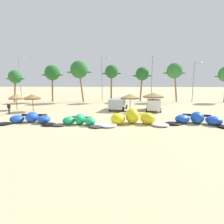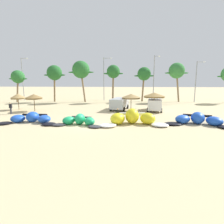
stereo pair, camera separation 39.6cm
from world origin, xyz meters
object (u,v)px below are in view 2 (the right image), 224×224
object	(u,v)px
parked_car_second	(120,103)
palm_center_left	(113,72)
lamppost_west	(23,77)
palm_left	(54,73)
lamppost_east	(197,80)
palm_right_of_gap	(177,71)
palm_center_right	(144,74)
kite_left	(31,119)
palm_leftmost	(18,77)
beach_umbrella_middle	(34,97)
beach_umbrella_near_van	(18,96)
person_by_umbrellas	(11,108)
lamppost_east_center	(154,77)
parked_van	(155,104)
lamppost_west_center	(105,77)
palm_left_of_gap	(81,70)
beach_umbrella_near_palms	(131,96)
kite_left_of_center	(79,121)
kite_center	(133,118)
person_near_kites	(118,115)
kite_right_of_center	(198,120)
beach_umbrella_outermost	(154,95)

from	to	relation	value
parked_car_second	palm_center_left	size ratio (longest dim) A/B	0.64
parked_car_second	lamppost_west	distance (m)	27.11
palm_left	lamppost_east	xyz separation A→B (m)	(30.94, 1.49, -1.40)
palm_right_of_gap	lamppost_west	xyz separation A→B (m)	(-35.39, 0.08, -1.23)
palm_left	palm_center_right	size ratio (longest dim) A/B	1.05
kite_left	palm_leftmost	size ratio (longest dim) A/B	1.00
beach_umbrella_middle	beach_umbrella_near_van	bearing A→B (deg)	159.06
person_by_umbrellas	lamppost_east	size ratio (longest dim) A/B	0.19
palm_center_right	lamppost_east_center	world-z (taller)	lamppost_east_center
parked_van	palm_right_of_gap	size ratio (longest dim) A/B	0.59
palm_left	lamppost_west_center	bearing A→B (deg)	20.77
palm_right_of_gap	lamppost_east	world-z (taller)	lamppost_east
kite_left	parked_van	world-z (taller)	parked_van
palm_left_of_gap	palm_center_left	xyz separation A→B (m)	(7.00, 0.38, -0.49)
palm_center_right	palm_right_of_gap	size ratio (longest dim) A/B	0.90
lamppost_west	beach_umbrella_near_van	bearing A→B (deg)	-62.65
person_by_umbrellas	beach_umbrella_near_palms	bearing A→B (deg)	15.24
kite_left	palm_right_of_gap	xyz separation A→B (m)	(21.18, 22.80, 6.31)
kite_left_of_center	person_by_umbrellas	xyz separation A→B (m)	(-11.22, 5.43, 0.38)
beach_umbrella_near_palms	palm_center_right	distance (m)	14.55
person_by_umbrellas	palm_left_of_gap	world-z (taller)	palm_left_of_gap
palm_leftmost	beach_umbrella_middle	bearing A→B (deg)	-50.42
kite_center	lamppost_east	size ratio (longest dim) A/B	0.84
palm_center_left	palm_right_of_gap	xyz separation A→B (m)	(13.76, 1.76, 0.27)
kite_left_of_center	lamppost_west	bearing A→B (deg)	130.16
lamppost_west_center	beach_umbrella_near_van	bearing A→B (deg)	-126.51
beach_umbrella_near_palms	person_near_kites	xyz separation A→B (m)	(-1.59, -8.49, -1.42)
palm_leftmost	kite_right_of_center	bearing A→B (deg)	-30.30
lamppost_east	palm_center_left	bearing A→B (deg)	-176.06
kite_left	person_by_umbrellas	distance (m)	7.40
kite_center	lamppost_west	world-z (taller)	lamppost_west
kite_left_of_center	lamppost_east	xyz separation A→B (m)	(19.71, 22.88, 4.46)
parked_van	lamppost_east	size ratio (longest dim) A/B	0.57
person_by_umbrellas	palm_leftmost	bearing A→B (deg)	117.78
beach_umbrella_outermost	palm_left	bearing A→B (deg)	148.55
lamppost_west_center	lamppost_east	world-z (taller)	lamppost_west_center
beach_umbrella_middle	palm_center_left	world-z (taller)	palm_center_left
kite_center	palm_center_right	distance (m)	23.71
beach_umbrella_near_van	lamppost_east	bearing A→B (deg)	22.80
kite_center	palm_left	bearing A→B (deg)	129.30
palm_right_of_gap	lamppost_west_center	xyz separation A→B (m)	(-16.17, 2.01, -1.15)
kite_left	beach_umbrella_near_palms	world-z (taller)	beach_umbrella_near_palms
person_by_umbrellas	palm_left_of_gap	size ratio (longest dim) A/B	0.18
kite_right_of_center	person_by_umbrellas	size ratio (longest dim) A/B	4.35
palm_left	palm_leftmost	bearing A→B (deg)	-166.26
beach_umbrella_middle	beach_umbrella_near_palms	bearing A→B (deg)	7.54
palm_left_of_gap	palm_right_of_gap	distance (m)	20.88
kite_center	beach_umbrella_near_palms	bearing A→B (deg)	90.35
beach_umbrella_middle	parked_van	distance (m)	18.52
palm_leftmost	palm_left_of_gap	size ratio (longest dim) A/B	0.77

